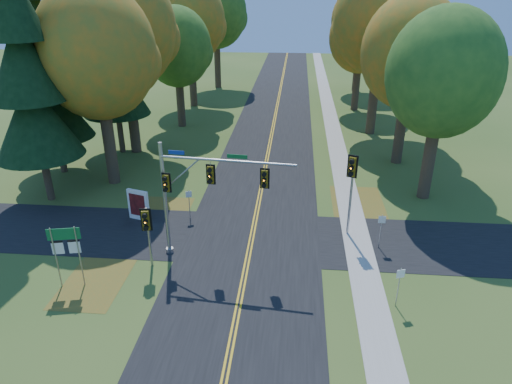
# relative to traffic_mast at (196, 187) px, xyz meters

# --- Properties ---
(ground) EXTENTS (160.00, 160.00, 0.00)m
(ground) POSITION_rel_traffic_mast_xyz_m (2.68, 0.28, -4.17)
(ground) COLOR #34511C
(ground) RESTS_ON ground
(road_main) EXTENTS (8.00, 160.00, 0.02)m
(road_main) POSITION_rel_traffic_mast_xyz_m (2.68, 0.28, -4.16)
(road_main) COLOR black
(road_main) RESTS_ON ground
(road_cross) EXTENTS (60.00, 6.00, 0.02)m
(road_cross) POSITION_rel_traffic_mast_xyz_m (2.68, 2.28, -4.16)
(road_cross) COLOR black
(road_cross) RESTS_ON ground
(centerline_left) EXTENTS (0.10, 160.00, 0.01)m
(centerline_left) POSITION_rel_traffic_mast_xyz_m (2.58, 0.28, -4.15)
(centerline_left) COLOR gold
(centerline_left) RESTS_ON road_main
(centerline_right) EXTENTS (0.10, 160.00, 0.01)m
(centerline_right) POSITION_rel_traffic_mast_xyz_m (2.78, 0.28, -4.15)
(centerline_right) COLOR gold
(centerline_right) RESTS_ON road_main
(sidewalk_east) EXTENTS (1.60, 160.00, 0.06)m
(sidewalk_east) POSITION_rel_traffic_mast_xyz_m (8.88, 0.28, -4.14)
(sidewalk_east) COLOR #9E998E
(sidewalk_east) RESTS_ON ground
(leaf_patch_w_near) EXTENTS (4.00, 6.00, 0.00)m
(leaf_patch_w_near) POSITION_rel_traffic_mast_xyz_m (-3.82, 4.28, -4.17)
(leaf_patch_w_near) COLOR brown
(leaf_patch_w_near) RESTS_ON ground
(leaf_patch_e) EXTENTS (3.50, 8.00, 0.00)m
(leaf_patch_e) POSITION_rel_traffic_mast_xyz_m (9.48, 6.28, -4.17)
(leaf_patch_e) COLOR brown
(leaf_patch_e) RESTS_ON ground
(leaf_patch_w_far) EXTENTS (3.00, 5.00, 0.00)m
(leaf_patch_w_far) POSITION_rel_traffic_mast_xyz_m (-4.82, -2.72, -4.17)
(leaf_patch_w_far) COLOR brown
(leaf_patch_w_far) RESTS_ON ground
(tree_w_a) EXTENTS (8.00, 8.00, 14.15)m
(tree_w_a) POSITION_rel_traffic_mast_xyz_m (-8.45, 9.66, 5.31)
(tree_w_a) COLOR #38281C
(tree_w_a) RESTS_ON ground
(tree_e_a) EXTENTS (7.20, 7.20, 12.73)m
(tree_e_a) POSITION_rel_traffic_mast_xyz_m (14.24, 9.05, 4.36)
(tree_e_a) COLOR #38281C
(tree_e_a) RESTS_ON ground
(tree_w_b) EXTENTS (8.60, 8.60, 15.38)m
(tree_w_b) POSITION_rel_traffic_mast_xyz_m (-9.04, 16.57, 6.19)
(tree_w_b) COLOR #38281C
(tree_w_b) RESTS_ON ground
(tree_e_b) EXTENTS (7.60, 7.60, 13.33)m
(tree_e_b) POSITION_rel_traffic_mast_xyz_m (13.65, 15.86, 4.72)
(tree_e_b) COLOR #38281C
(tree_e_b) RESTS_ON ground
(tree_w_c) EXTENTS (6.80, 6.80, 11.91)m
(tree_w_c) POSITION_rel_traffic_mast_xyz_m (-6.86, 24.75, 3.77)
(tree_w_c) COLOR #38281C
(tree_w_c) RESTS_ON ground
(tree_e_c) EXTENTS (8.80, 8.80, 15.79)m
(tree_e_c) POSITION_rel_traffic_mast_xyz_m (12.56, 23.97, 6.49)
(tree_e_c) COLOR #38281C
(tree_e_c) RESTS_ON ground
(tree_w_d) EXTENTS (8.20, 8.20, 14.56)m
(tree_w_d) POSITION_rel_traffic_mast_xyz_m (-7.45, 33.46, 5.61)
(tree_w_d) COLOR #38281C
(tree_w_d) RESTS_ON ground
(tree_e_d) EXTENTS (7.00, 7.00, 12.32)m
(tree_e_d) POSITION_rel_traffic_mast_xyz_m (11.94, 33.15, 4.07)
(tree_e_d) COLOR #38281C
(tree_e_d) RESTS_ON ground
(tree_w_e) EXTENTS (8.40, 8.40, 14.97)m
(tree_w_e) POSITION_rel_traffic_mast_xyz_m (-6.24, 44.37, 5.90)
(tree_w_e) COLOR #38281C
(tree_w_e) RESTS_ON ground
(tree_e_e) EXTENTS (7.80, 7.80, 13.74)m
(tree_e_e) POSITION_rel_traffic_mast_xyz_m (13.15, 43.86, 5.02)
(tree_e_e) COLOR #38281C
(tree_e_e) RESTS_ON ground
(pine_a) EXTENTS (5.60, 5.60, 19.48)m
(pine_a) POSITION_rel_traffic_mast_xyz_m (-11.82, 6.28, 5.01)
(pine_a) COLOR #38281C
(pine_a) RESTS_ON ground
(pine_b) EXTENTS (5.60, 5.60, 17.31)m
(pine_b) POSITION_rel_traffic_mast_xyz_m (-13.32, 11.28, 3.99)
(pine_b) COLOR #38281C
(pine_b) RESTS_ON ground
(pine_c) EXTENTS (5.60, 5.60, 20.56)m
(pine_c) POSITION_rel_traffic_mast_xyz_m (-10.32, 16.28, 5.52)
(pine_c) COLOR #38281C
(pine_c) RESTS_ON ground
(traffic_mast) EXTENTS (7.13, 1.03, 6.49)m
(traffic_mast) POSITION_rel_traffic_mast_xyz_m (0.00, 0.00, 0.00)
(traffic_mast) COLOR #979A9F
(traffic_mast) RESTS_ON ground
(east_signal_pole) EXTENTS (0.57, 0.68, 5.13)m
(east_signal_pole) POSITION_rel_traffic_mast_xyz_m (8.29, 3.00, -0.28)
(east_signal_pole) COLOR #999BA1
(east_signal_pole) RESTS_ON ground
(ped_signal_pole) EXTENTS (0.56, 0.65, 3.53)m
(ped_signal_pole) POSITION_rel_traffic_mast_xyz_m (-2.33, -1.35, -1.55)
(ped_signal_pole) COLOR gray
(ped_signal_pole) RESTS_ON ground
(route_sign_cluster) EXTENTS (1.52, 0.37, 3.32)m
(route_sign_cluster) POSITION_rel_traffic_mast_xyz_m (-5.78, -3.20, -1.84)
(route_sign_cluster) COLOR gray
(route_sign_cluster) RESTS_ON ground
(info_kiosk) EXTENTS (1.46, 0.64, 2.03)m
(info_kiosk) POSITION_rel_traffic_mast_xyz_m (-4.67, 3.88, -3.16)
(info_kiosk) COLOR white
(info_kiosk) RESTS_ON ground
(reg_sign_e_north) EXTENTS (0.40, 0.06, 2.11)m
(reg_sign_e_north) POSITION_rel_traffic_mast_xyz_m (10.01, 1.77, -2.73)
(reg_sign_e_north) COLOR gray
(reg_sign_e_north) RESTS_ON ground
(reg_sign_e_south) EXTENTS (0.39, 0.16, 2.11)m
(reg_sign_e_south) POSITION_rel_traffic_mast_xyz_m (10.02, -3.42, -2.73)
(reg_sign_e_south) COLOR gray
(reg_sign_e_south) RESTS_ON ground
(reg_sign_w) EXTENTS (0.35, 0.18, 1.96)m
(reg_sign_w) POSITION_rel_traffic_mast_xyz_m (-1.52, 4.36, -2.83)
(reg_sign_w) COLOR gray
(reg_sign_w) RESTS_ON ground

